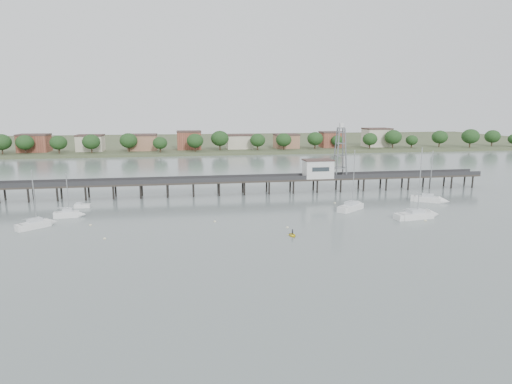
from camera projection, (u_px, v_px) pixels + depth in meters
The scene contains 14 objects.
ground_plane at pixel (276, 276), 61.26m from camera, with size 500.00×500.00×0.00m, color slate.
pier at pixel (231, 181), 118.61m from camera, with size 150.00×5.00×5.50m.
pier_building at pixel (318, 169), 122.07m from camera, with size 8.40×5.40×5.30m.
lattice_tower at pixel (340, 153), 122.26m from camera, with size 3.20×3.20×15.50m.
sailboat_b at pixel (72, 214), 94.16m from camera, with size 6.16×2.34×10.16m.
sailboat_e at pixel (433, 200), 109.25m from camera, with size 8.45×6.59×13.92m.
sailboat_c at pixel (355, 206), 101.90m from camera, with size 8.93×7.59×15.01m.
sailboat_d at pixel (422, 215), 93.67m from camera, with size 10.40×4.45×16.45m.
sailboat_a at pixel (41, 224), 86.43m from camera, with size 6.97×6.59×12.36m.
white_tender at pixel (82, 206), 103.21m from camera, with size 3.71×1.62×1.43m.
yellow_dinghy at pixel (292, 236), 80.38m from camera, with size 1.68×0.49×2.36m, color yellow.
dinghy_occupant at pixel (292, 236), 80.38m from camera, with size 0.40×1.09×0.26m, color black.
mooring_buoys at pixel (250, 222), 90.25m from camera, with size 70.33×22.54×0.39m.
far_shore at pixel (204, 142), 293.06m from camera, with size 500.00×170.00×10.40m.
Camera 1 is at (-12.31, -56.54, 23.60)m, focal length 30.00 mm.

